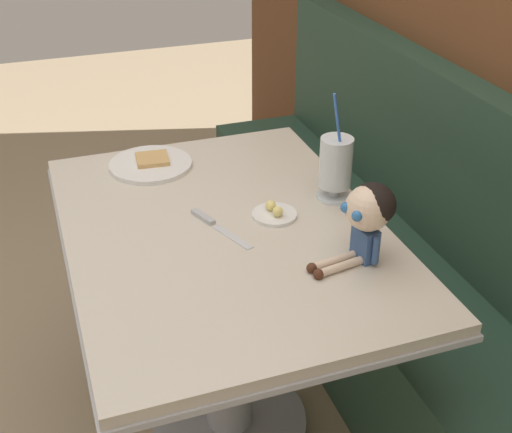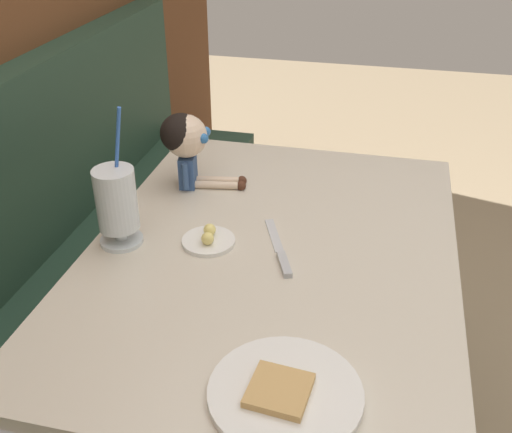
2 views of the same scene
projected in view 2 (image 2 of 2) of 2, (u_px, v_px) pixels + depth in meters
The scene contains 7 objects.
booth_bench at pixel (48, 344), 1.65m from camera, with size 2.60×0.48×1.00m.
diner_table at pixel (271, 318), 1.41m from camera, with size 1.11×0.81×0.74m.
toast_plate at pixel (285, 393), 0.95m from camera, with size 0.25×0.25×0.03m.
milkshake_glass at pixel (117, 203), 1.29m from camera, with size 0.10×0.10×0.32m.
butter_saucer at pixel (209, 240), 1.33m from camera, with size 0.12×0.12×0.04m.
butter_knife at pixel (281, 256), 1.28m from camera, with size 0.23×0.10×0.01m.
seated_doll at pixel (186, 140), 1.51m from camera, with size 0.13×0.23×0.20m.
Camera 2 is at (-1.07, -0.04, 1.47)m, focal length 41.79 mm.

